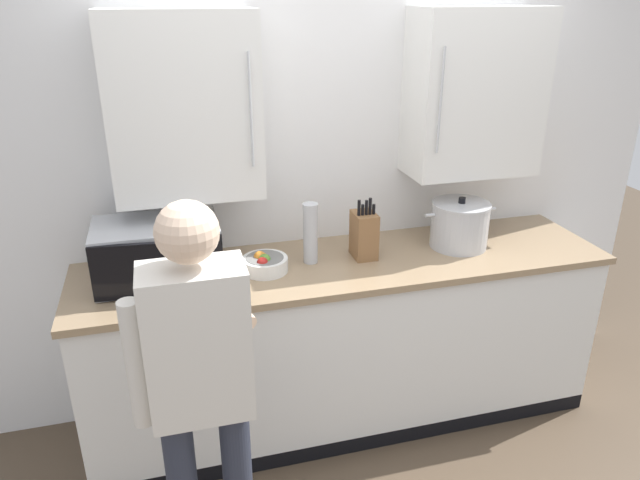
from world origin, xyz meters
TOP-DOWN VIEW (x-y plane):
  - back_wall_tiled at (0.00, 1.01)m, footprint 3.88×0.44m
  - counter_unit at (0.00, 0.69)m, footprint 2.68×0.67m
  - microwave_oven at (-0.93, 0.72)m, footprint 0.57×0.41m
  - thermos_flask at (-0.18, 0.72)m, footprint 0.08×0.08m
  - knife_block at (0.10, 0.71)m, footprint 0.11×0.15m
  - stock_pot at (0.63, 0.71)m, footprint 0.40×0.31m
  - fruit_bowl at (-0.42, 0.68)m, footprint 0.22×0.22m
  - person_figure at (-0.80, -0.16)m, footprint 0.44×0.65m

SIDE VIEW (x-z plane):
  - counter_unit at x=0.00m, z-range 0.00..0.95m
  - person_figure at x=-0.80m, z-range 0.16..1.79m
  - fruit_bowl at x=-0.42m, z-range 0.94..1.04m
  - knife_block at x=0.10m, z-range 0.91..1.23m
  - stock_pot at x=0.63m, z-range 0.94..1.21m
  - microwave_oven at x=-0.93m, z-range 0.95..1.23m
  - thermos_flask at x=-0.18m, z-range 0.95..1.26m
  - back_wall_tiled at x=0.00m, z-range 0.09..2.84m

